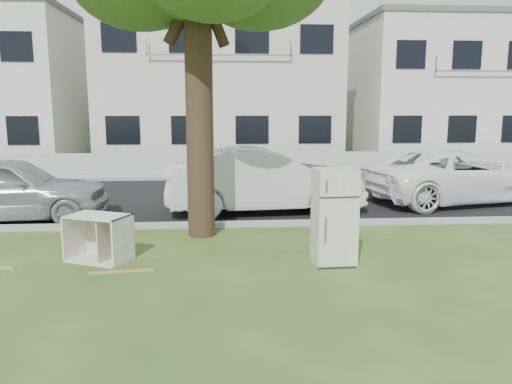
{
  "coord_description": "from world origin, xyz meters",
  "views": [
    {
      "loc": [
        0.0,
        -8.15,
        2.6
      ],
      "look_at": [
        0.63,
        0.6,
        1.09
      ],
      "focal_mm": 35.0,
      "sensor_mm": 36.0,
      "label": 1
    }
  ],
  "objects": [
    {
      "name": "car_center",
      "position": [
        1.05,
        3.98,
        0.79
      ],
      "size": [
        4.94,
        2.08,
        1.59
      ],
      "primitive_type": "imported",
      "rotation": [
        0.0,
        0.0,
        1.65
      ],
      "color": "beige",
      "rests_on": "ground"
    },
    {
      "name": "kerb_near",
      "position": [
        0.0,
        2.45,
        0.0
      ],
      "size": [
        120.0,
        0.18,
        0.12
      ],
      "primitive_type": "cube",
      "color": "gray",
      "rests_on": "ground"
    },
    {
      "name": "low_wall",
      "position": [
        0.0,
        12.6,
        0.35
      ],
      "size": [
        120.0,
        0.15,
        0.7
      ],
      "primitive_type": "cube",
      "color": "gray",
      "rests_on": "ground"
    },
    {
      "name": "ground",
      "position": [
        0.0,
        0.0,
        0.0
      ],
      "size": [
        120.0,
        120.0,
        0.0
      ],
      "primitive_type": "plane",
      "color": "#2A4B1B"
    },
    {
      "name": "sidewalk",
      "position": [
        0.0,
        11.0,
        0.01
      ],
      "size": [
        120.0,
        2.8,
        0.01
      ],
      "primitive_type": "cube",
      "color": "gray",
      "rests_on": "ground"
    },
    {
      "name": "townhouse_right",
      "position": [
        12.0,
        17.5,
        3.42
      ],
      "size": [
        10.2,
        8.16,
        6.84
      ],
      "color": "silver",
      "rests_on": "ground"
    },
    {
      "name": "plank_a",
      "position": [
        -1.6,
        -0.43,
        0.01
      ],
      "size": [
        1.03,
        0.21,
        0.02
      ],
      "primitive_type": "cube",
      "rotation": [
        0.0,
        0.0,
        0.13
      ],
      "color": "#9C844B",
      "rests_on": "ground"
    },
    {
      "name": "road",
      "position": [
        0.0,
        6.0,
        0.01
      ],
      "size": [
        120.0,
        7.0,
        0.01
      ],
      "primitive_type": "cube",
      "color": "black",
      "rests_on": "ground"
    },
    {
      "name": "cabinet",
      "position": [
        -2.09,
        0.24,
        0.4
      ],
      "size": [
        1.18,
        0.99,
        0.79
      ],
      "primitive_type": "cube",
      "rotation": [
        0.0,
        0.0,
        -0.42
      ],
      "color": "silver",
      "rests_on": "ground"
    },
    {
      "name": "kerb_far",
      "position": [
        0.0,
        9.55,
        0.0
      ],
      "size": [
        120.0,
        0.18,
        0.12
      ],
      "primitive_type": "cube",
      "color": "gray",
      "rests_on": "ground"
    },
    {
      "name": "plank_c",
      "position": [
        -1.79,
        0.83,
        0.01
      ],
      "size": [
        0.38,
        0.77,
        0.02
      ],
      "primitive_type": "cube",
      "rotation": [
        0.0,
        0.0,
        1.18
      ],
      "color": "tan",
      "rests_on": "ground"
    },
    {
      "name": "fridge",
      "position": [
        1.87,
        -0.2,
        0.8
      ],
      "size": [
        0.69,
        0.64,
        1.6
      ],
      "primitive_type": "cube",
      "rotation": [
        0.0,
        0.0,
        0.05
      ],
      "color": "beige",
      "rests_on": "ground"
    },
    {
      "name": "townhouse_center",
      "position": [
        0.0,
        17.5,
        3.72
      ],
      "size": [
        11.22,
        8.16,
        7.44
      ],
      "color": "beige",
      "rests_on": "ground"
    },
    {
      "name": "car_left",
      "position": [
        -4.85,
        3.41,
        0.75
      ],
      "size": [
        4.54,
        2.13,
        1.5
      ],
      "primitive_type": "imported",
      "rotation": [
        0.0,
        0.0,
        1.65
      ],
      "color": "#9B9EA2",
      "rests_on": "ground"
    },
    {
      "name": "car_right",
      "position": [
        6.49,
        4.9,
        0.72
      ],
      "size": [
        5.59,
        3.47,
        1.44
      ],
      "primitive_type": "imported",
      "rotation": [
        0.0,
        0.0,
        1.79
      ],
      "color": "white",
      "rests_on": "ground"
    }
  ]
}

